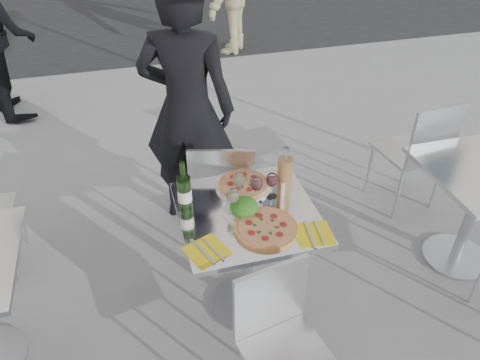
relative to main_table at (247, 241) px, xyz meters
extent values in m
plane|color=slate|center=(0.00, 0.00, -0.54)|extent=(80.00, 80.00, 0.00)
cube|color=black|center=(0.00, 6.50, -0.54)|extent=(24.00, 5.00, 0.00)
cylinder|color=#B7BABF|center=(0.00, 0.00, -0.53)|extent=(0.44, 0.44, 0.02)
cylinder|color=#B7BABF|center=(0.00, 0.00, -0.17)|extent=(0.07, 0.07, 0.72)
cube|color=silver|center=(0.00, 0.00, 0.20)|extent=(0.72, 0.72, 0.03)
cylinder|color=#B7BABF|center=(1.50, 0.00, -0.53)|extent=(0.44, 0.44, 0.02)
cylinder|color=#B7BABF|center=(1.50, 0.00, -0.17)|extent=(0.07, 0.07, 0.72)
cylinder|color=silver|center=(0.22, 0.73, -0.32)|extent=(0.02, 0.02, 0.43)
cylinder|color=silver|center=(-0.11, 0.82, -0.32)|extent=(0.02, 0.02, 0.43)
cylinder|color=silver|center=(0.13, 0.40, -0.32)|extent=(0.02, 0.02, 0.43)
cylinder|color=silver|center=(-0.20, 0.49, -0.32)|extent=(0.02, 0.02, 0.43)
cube|color=silver|center=(0.01, 0.61, -0.10)|extent=(0.50, 0.50, 0.02)
cube|color=silver|center=(-0.04, 0.42, 0.13)|extent=(0.39, 0.13, 0.43)
cylinder|color=silver|center=(0.13, -0.48, -0.34)|extent=(0.02, 0.02, 0.40)
cube|color=silver|center=(0.01, -0.67, -0.13)|extent=(0.44, 0.44, 0.02)
cube|color=silver|center=(-0.03, -0.49, 0.09)|extent=(0.37, 0.09, 0.40)
cylinder|color=silver|center=(-1.35, 0.94, -0.33)|extent=(0.02, 0.02, 0.42)
cylinder|color=silver|center=(-1.38, 0.60, -0.33)|extent=(0.02, 0.02, 0.42)
cylinder|color=silver|center=(1.61, 0.89, -0.31)|extent=(0.02, 0.02, 0.45)
cylinder|color=silver|center=(1.26, 0.85, -0.31)|extent=(0.02, 0.02, 0.45)
cylinder|color=silver|center=(1.66, 0.54, -0.31)|extent=(0.02, 0.02, 0.45)
cylinder|color=silver|center=(1.30, 0.49, -0.31)|extent=(0.02, 0.02, 0.45)
cube|color=silver|center=(1.46, 0.69, -0.08)|extent=(0.47, 0.47, 0.02)
cube|color=silver|center=(1.48, 0.49, 0.16)|extent=(0.42, 0.08, 0.45)
cylinder|color=silver|center=(1.35, -0.36, -0.33)|extent=(0.02, 0.02, 0.41)
imported|color=black|center=(-0.14, 0.97, 0.35)|extent=(0.76, 0.65, 1.77)
cylinder|color=tan|center=(0.05, -0.16, 0.22)|extent=(0.32, 0.32, 0.02)
cylinder|color=beige|center=(0.05, -0.16, 0.23)|extent=(0.28, 0.28, 0.00)
cylinder|color=white|center=(0.04, 0.21, 0.22)|extent=(0.32, 0.32, 0.01)
cylinder|color=tan|center=(0.04, 0.21, 0.23)|extent=(0.28, 0.28, 0.02)
cylinder|color=beige|center=(0.04, 0.21, 0.24)|extent=(0.24, 0.24, 0.00)
cylinder|color=white|center=(-0.02, -0.01, 0.22)|extent=(0.22, 0.22, 0.01)
ellipsoid|color=#1A6118|center=(-0.02, -0.01, 0.26)|extent=(0.15, 0.15, 0.08)
sphere|color=#B21914|center=(0.02, 0.01, 0.27)|extent=(0.03, 0.03, 0.03)
cylinder|color=#29551F|center=(-0.31, 0.11, 0.31)|extent=(0.07, 0.07, 0.20)
cone|color=#29551F|center=(-0.31, 0.11, 0.41)|extent=(0.07, 0.07, 0.03)
cylinder|color=#29551F|center=(-0.31, 0.11, 0.46)|extent=(0.03, 0.03, 0.10)
cylinder|color=silver|center=(-0.31, 0.11, 0.30)|extent=(0.07, 0.08, 0.07)
cylinder|color=tan|center=(0.24, 0.11, 0.32)|extent=(0.08, 0.08, 0.22)
cylinder|color=white|center=(0.24, 0.11, 0.46)|extent=(0.03, 0.03, 0.08)
cylinder|color=white|center=(0.24, 0.10, 0.26)|extent=(0.06, 0.06, 0.09)
cylinder|color=silver|center=(0.24, 0.10, 0.31)|extent=(0.06, 0.06, 0.02)
cylinder|color=white|center=(-0.08, 0.01, 0.21)|extent=(0.06, 0.06, 0.00)
cylinder|color=white|center=(-0.08, 0.01, 0.26)|extent=(0.01, 0.01, 0.09)
ellipsoid|color=white|center=(-0.08, 0.01, 0.33)|extent=(0.07, 0.07, 0.08)
ellipsoid|color=beige|center=(-0.08, 0.01, 0.32)|extent=(0.05, 0.05, 0.05)
cylinder|color=white|center=(-0.01, 0.14, 0.21)|extent=(0.06, 0.06, 0.00)
cylinder|color=white|center=(-0.01, 0.14, 0.26)|extent=(0.01, 0.01, 0.09)
ellipsoid|color=white|center=(-0.01, 0.14, 0.33)|extent=(0.07, 0.07, 0.08)
ellipsoid|color=beige|center=(-0.01, 0.14, 0.32)|extent=(0.05, 0.05, 0.05)
cylinder|color=white|center=(0.07, 0.07, 0.21)|extent=(0.06, 0.06, 0.00)
cylinder|color=white|center=(0.07, 0.07, 0.26)|extent=(0.01, 0.01, 0.09)
ellipsoid|color=white|center=(0.07, 0.07, 0.33)|extent=(0.07, 0.07, 0.08)
ellipsoid|color=#4E0B13|center=(0.07, 0.07, 0.32)|extent=(0.05, 0.05, 0.05)
cylinder|color=white|center=(0.16, 0.09, 0.21)|extent=(0.06, 0.06, 0.00)
cylinder|color=white|center=(0.16, 0.09, 0.26)|extent=(0.01, 0.01, 0.09)
ellipsoid|color=white|center=(0.16, 0.09, 0.33)|extent=(0.07, 0.07, 0.08)
ellipsoid|color=#4E0B13|center=(0.16, 0.09, 0.32)|extent=(0.05, 0.05, 0.05)
cube|color=yellow|center=(-0.27, -0.23, 0.21)|extent=(0.23, 0.23, 0.00)
cube|color=#B7BABF|center=(-0.29, -0.23, 0.22)|extent=(0.09, 0.19, 0.00)
cube|color=#B7BABF|center=(-0.24, -0.23, 0.22)|extent=(0.08, 0.17, 0.00)
cube|color=yellow|center=(0.27, -0.26, 0.21)|extent=(0.20, 0.20, 0.00)
cube|color=#B7BABF|center=(0.25, -0.26, 0.22)|extent=(0.04, 0.20, 0.00)
cube|color=#B7BABF|center=(0.30, -0.26, 0.22)|extent=(0.03, 0.18, 0.00)
camera|label=1|loc=(-0.54, -1.82, 1.80)|focal=35.00mm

